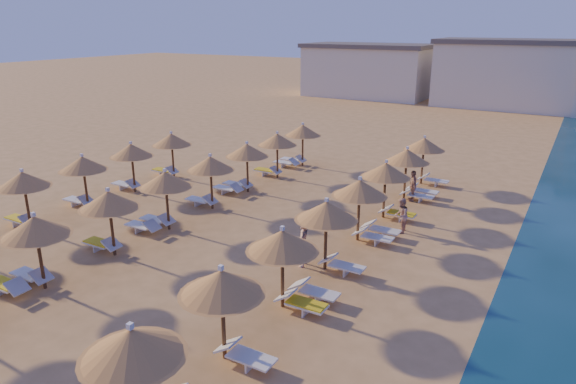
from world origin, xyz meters
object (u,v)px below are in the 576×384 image
Objects in this scene: beachgoer_c at (413,186)px; parasol_row_east at (306,226)px; parasol_row_west at (139,190)px; beachgoer_a at (303,244)px; beachgoer_b at (401,215)px.

parasol_row_east is at bearing -29.89° from beachgoer_c.
parasol_row_east is 7.88m from parasol_row_west.
beachgoer_c is at bearing 156.17° from beachgoer_a.
beachgoer_c is (8.33, 11.01, -1.49)m from parasol_row_west.
parasol_row_west reaches higher than beachgoer_c.
parasol_row_east is at bearing -20.21° from beachgoer_b.
beachgoer_b is 0.87× the size of beachgoer_a.
parasol_row_west is 18.81× the size of beachgoer_c.
parasol_row_east is at bearing 15.32° from beachgoer_a.
beachgoer_c is (-0.85, 4.50, 0.02)m from beachgoer_b.
parasol_row_east is 2.15m from beachgoer_a.
parasol_row_east is 11.12m from beachgoer_c.
parasol_row_east is 6.81m from beachgoer_b.
beachgoer_b is 0.97× the size of beachgoer_c.
beachgoer_c is at bearing -178.13° from beachgoer_b.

